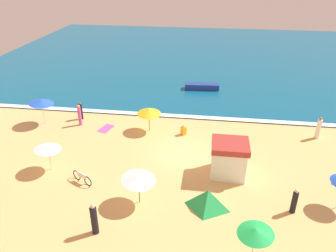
# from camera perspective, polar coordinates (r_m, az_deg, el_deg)

# --- Properties ---
(ground_plane) EXTENTS (60.00, 60.00, 0.00)m
(ground_plane) POSITION_cam_1_polar(r_m,az_deg,el_deg) (24.97, 2.59, -4.75)
(ground_plane) COLOR #E5B26B
(ocean_water) EXTENTS (60.00, 44.00, 0.10)m
(ocean_water) POSITION_cam_1_polar(r_m,az_deg,el_deg) (50.86, 5.81, 12.13)
(ocean_water) COLOR #0F567A
(ocean_water) RESTS_ON ground_plane
(wave_breaker_foam) EXTENTS (57.00, 0.70, 0.01)m
(wave_breaker_foam) POSITION_cam_1_polar(r_m,az_deg,el_deg) (30.43, 3.78, 1.67)
(wave_breaker_foam) COLOR white
(wave_breaker_foam) RESTS_ON ocean_water
(lifeguard_cabana) EXTENTS (2.45, 2.24, 2.46)m
(lifeguard_cabana) POSITION_cam_1_polar(r_m,az_deg,el_deg) (22.41, 10.63, -5.55)
(lifeguard_cabana) COLOR white
(lifeguard_cabana) RESTS_ON ground_plane
(beach_umbrella_0) EXTENTS (2.49, 2.51, 2.15)m
(beach_umbrella_0) POSITION_cam_1_polar(r_m,az_deg,el_deg) (27.39, -3.35, 2.63)
(beach_umbrella_0) COLOR #4C3823
(beach_umbrella_0) RESTS_ON ground_plane
(beach_umbrella_1) EXTENTS (2.38, 2.36, 2.06)m
(beach_umbrella_1) POSITION_cam_1_polar(r_m,az_deg,el_deg) (23.65, -20.31, -3.49)
(beach_umbrella_1) COLOR silver
(beach_umbrella_1) RESTS_ON ground_plane
(beach_umbrella_3) EXTENTS (2.33, 2.32, 2.28)m
(beach_umbrella_3) POSITION_cam_1_polar(r_m,az_deg,el_deg) (16.28, 15.07, -17.34)
(beach_umbrella_3) COLOR silver
(beach_umbrella_3) RESTS_ON ground_plane
(beach_umbrella_4) EXTENTS (2.28, 2.25, 2.41)m
(beach_umbrella_4) POSITION_cam_1_polar(r_m,az_deg,el_deg) (30.52, -21.27, 3.99)
(beach_umbrella_4) COLOR silver
(beach_umbrella_4) RESTS_ON ground_plane
(beach_umbrella_5) EXTENTS (2.80, 2.79, 2.14)m
(beach_umbrella_5) POSITION_cam_1_polar(r_m,az_deg,el_deg) (19.35, -5.18, -8.95)
(beach_umbrella_5) COLOR #4C3823
(beach_umbrella_5) RESTS_ON ground_plane
(beach_tent) EXTENTS (2.26, 1.99, 1.26)m
(beach_tent) POSITION_cam_1_polar(r_m,az_deg,el_deg) (19.78, 6.95, -12.55)
(beach_tent) COLOR green
(beach_tent) RESTS_ON ground_plane
(parked_bicycle) EXTENTS (1.62, 0.94, 0.76)m
(parked_bicycle) POSITION_cam_1_polar(r_m,az_deg,el_deg) (22.45, -14.78, -8.70)
(parked_bicycle) COLOR black
(parked_bicycle) RESTS_ON ground_plane
(beachgoer_1) EXTENTS (0.38, 0.38, 1.64)m
(beachgoer_1) POSITION_cam_1_polar(r_m,az_deg,el_deg) (20.58, 21.20, -12.20)
(beachgoer_1) COLOR black
(beachgoer_1) RESTS_ON ground_plane
(beachgoer_2) EXTENTS (0.45, 0.45, 1.66)m
(beachgoer_2) POSITION_cam_1_polar(r_m,az_deg,el_deg) (30.89, -15.01, 2.52)
(beachgoer_2) COLOR black
(beachgoer_2) RESTS_ON ground_plane
(beachgoer_3) EXTENTS (0.30, 0.30, 1.92)m
(beachgoer_3) POSITION_cam_1_polar(r_m,az_deg,el_deg) (29.71, -15.19, 1.83)
(beachgoer_3) COLOR #D84CA5
(beachgoer_3) RESTS_ON ground_plane
(beachgoer_4) EXTENTS (0.40, 0.40, 1.93)m
(beachgoer_4) POSITION_cam_1_polar(r_m,az_deg,el_deg) (18.39, -12.77, -15.67)
(beachgoer_4) COLOR black
(beachgoer_4) RESTS_ON ground_plane
(beachgoer_5) EXTENTS (0.48, 0.48, 1.90)m
(beachgoer_5) POSITION_cam_1_polar(r_m,az_deg,el_deg) (29.25, 24.81, -0.37)
(beachgoer_5) COLOR white
(beachgoer_5) RESTS_ON ground_plane
(beachgoer_6) EXTENTS (0.52, 0.52, 0.90)m
(beachgoer_6) POSITION_cam_1_polar(r_m,az_deg,el_deg) (27.34, 2.73, -0.75)
(beachgoer_6) COLOR orange
(beachgoer_6) RESTS_ON ground_plane
(beach_towel_1) EXTENTS (1.26, 1.78, 0.01)m
(beach_towel_1) POSITION_cam_1_polar(r_m,az_deg,el_deg) (28.95, -10.79, -0.43)
(beach_towel_1) COLOR #D84CA5
(beach_towel_1) RESTS_ON ground_plane
(small_boat_0) EXTENTS (3.84, 1.29, 0.63)m
(small_boat_0) POSITION_cam_1_polar(r_m,az_deg,el_deg) (37.04, 5.95, 6.89)
(small_boat_0) COLOR navy
(small_boat_0) RESTS_ON ocean_water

